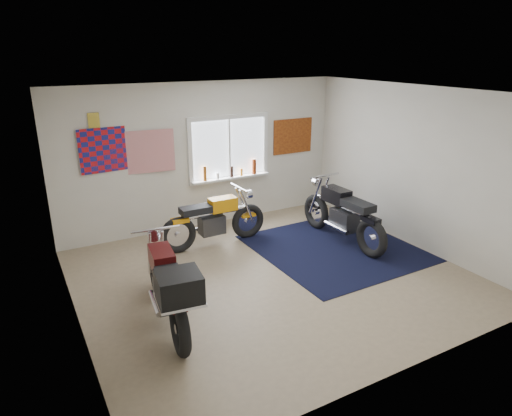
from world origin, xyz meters
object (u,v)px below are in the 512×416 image
navy_rug (335,248)px  black_chrome_bike (343,216)px  maroon_tourer (169,287)px  yellow_triumph (214,221)px

navy_rug → black_chrome_bike: (0.29, 0.19, 0.48)m
black_chrome_bike → maroon_tourer: black_chrome_bike is taller
black_chrome_bike → maroon_tourer: (-3.52, -1.07, 0.07)m
navy_rug → black_chrome_bike: 0.59m
navy_rug → yellow_triumph: 2.13m
navy_rug → maroon_tourer: (-3.23, -0.88, 0.55)m
navy_rug → black_chrome_bike: bearing=33.7°
black_chrome_bike → maroon_tourer: bearing=105.8°
navy_rug → yellow_triumph: bearing=146.4°
yellow_triumph → maroon_tourer: bearing=-127.0°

